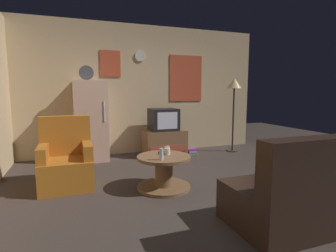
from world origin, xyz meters
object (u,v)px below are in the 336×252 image
object	(u,v)px
standing_lamp	(234,89)
mug_ceramic_white	(167,151)
tv_stand	(164,143)
couch	(316,192)
crt_tv	(163,119)
remote_control	(164,152)
fridge	(91,121)
mug_ceramic_tan	(167,149)
wine_glass	(161,154)
book_stack	(192,152)
armchair	(66,162)
coffee_table	(164,172)

from	to	relation	value
standing_lamp	mug_ceramic_white	bearing A→B (deg)	-143.00
tv_stand	couch	xyz separation A→B (m)	(0.49, -3.20, 0.05)
crt_tv	remote_control	world-z (taller)	crt_tv
fridge	tv_stand	bearing A→B (deg)	-4.46
mug_ceramic_tan	remote_control	distance (m)	0.07
wine_glass	couch	distance (m)	1.73
crt_tv	wine_glass	xyz separation A→B (m)	(-0.70, -1.98, -0.22)
book_stack	mug_ceramic_white	bearing A→B (deg)	-125.05
fridge	crt_tv	bearing A→B (deg)	-4.56
crt_tv	armchair	size ratio (longest dim) A/B	0.56
fridge	mug_ceramic_white	size ratio (longest dim) A/B	19.67
coffee_table	mug_ceramic_tan	xyz separation A→B (m)	(0.11, 0.17, 0.27)
wine_glass	mug_ceramic_tan	distance (m)	0.42
mug_ceramic_white	mug_ceramic_tan	distance (m)	0.13
crt_tv	coffee_table	distance (m)	1.96
standing_lamp	armchair	distance (m)	3.69
mug_ceramic_tan	remote_control	world-z (taller)	mug_ceramic_tan
fridge	armchair	xyz separation A→B (m)	(-0.43, -1.36, -0.42)
tv_stand	crt_tv	xyz separation A→B (m)	(-0.02, -0.00, 0.48)
standing_lamp	book_stack	world-z (taller)	standing_lamp
standing_lamp	book_stack	size ratio (longest dim) A/B	7.68
tv_stand	book_stack	distance (m)	0.61
armchair	book_stack	xyz separation A→B (m)	(2.41, 1.09, -0.28)
wine_glass	mug_ceramic_white	bearing A→B (deg)	55.76
tv_stand	remote_control	xyz separation A→B (m)	(-0.57, -1.63, 0.20)
remote_control	couch	xyz separation A→B (m)	(1.06, -1.57, -0.15)
fridge	mug_ceramic_white	xyz separation A→B (m)	(0.87, -1.85, -0.26)
mug_ceramic_tan	couch	world-z (taller)	couch
fridge	mug_ceramic_tan	xyz separation A→B (m)	(0.91, -1.73, -0.26)
crt_tv	wine_glass	bearing A→B (deg)	-109.56
tv_stand	coffee_table	size ratio (longest dim) A/B	1.17
mug_ceramic_white	mug_ceramic_tan	bearing A→B (deg)	71.55
tv_stand	mug_ceramic_white	world-z (taller)	mug_ceramic_white
mug_ceramic_white	couch	xyz separation A→B (m)	(1.04, -1.46, -0.18)
coffee_table	armchair	bearing A→B (deg)	156.19
armchair	wine_glass	bearing A→B (deg)	-32.97
mug_ceramic_white	armchair	bearing A→B (deg)	159.25
mug_ceramic_white	couch	size ratio (longest dim) A/B	0.05
couch	book_stack	distance (m)	3.06
coffee_table	armchair	size ratio (longest dim) A/B	0.75
standing_lamp	mug_ceramic_white	xyz separation A→B (m)	(-2.08, -1.57, -0.86)
coffee_table	couch	size ratio (longest dim) A/B	0.42
crt_tv	couch	world-z (taller)	crt_tv
coffee_table	crt_tv	bearing A→B (deg)	71.30
tv_stand	crt_tv	size ratio (longest dim) A/B	1.56
mug_ceramic_tan	coffee_table	bearing A→B (deg)	-122.06
couch	wine_glass	bearing A→B (deg)	134.80
mug_ceramic_white	armchair	world-z (taller)	armchair
mug_ceramic_white	book_stack	bearing A→B (deg)	54.95
crt_tv	mug_ceramic_tan	size ratio (longest dim) A/B	6.00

